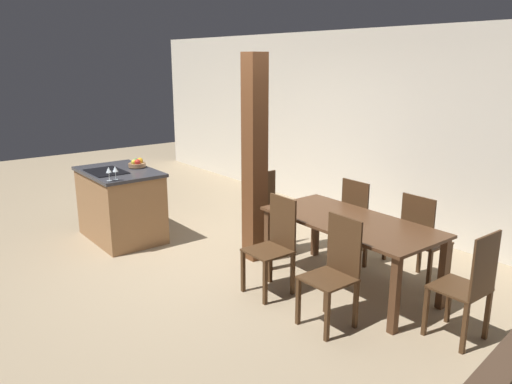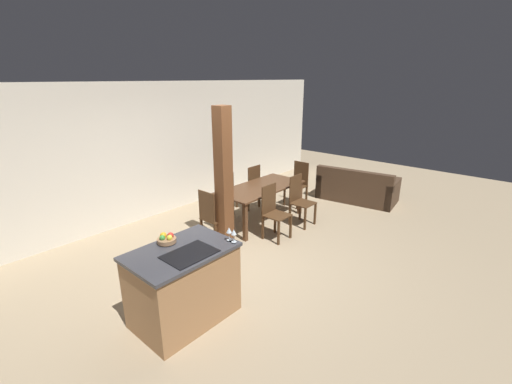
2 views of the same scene
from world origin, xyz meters
The scene contains 14 objects.
ground_plane centered at (0.00, 0.00, 0.00)m, with size 16.00×16.00×0.00m, color #9E896B.
wall_back centered at (0.00, 2.70, 1.35)m, with size 11.20×0.08×2.70m.
kitchen_island centered at (-1.43, -0.45, 0.46)m, with size 1.19×0.80×0.93m.
fruit_bowl centered at (-1.43, -0.19, 0.97)m, with size 0.22×0.22×0.11m.
wine_glass_near centered at (-0.91, -0.78, 1.05)m, with size 0.06×0.06×0.16m.
wine_glass_middle centered at (-0.91, -0.70, 1.05)m, with size 0.06×0.06×0.16m.
dining_table centered at (1.40, 0.77, 0.64)m, with size 1.82×0.86×0.74m.
dining_chair_near_left centered at (0.99, 0.13, 0.51)m, with size 0.40×0.40×0.98m.
dining_chair_near_right centered at (1.81, 0.13, 0.51)m, with size 0.40×0.40×0.98m.
dining_chair_far_left centered at (0.99, 1.42, 0.51)m, with size 0.40×0.40×0.98m.
dining_chair_far_right centered at (1.81, 1.42, 0.51)m, with size 0.40×0.40×0.98m.
dining_chair_head_end centered at (0.11, 0.77, 0.51)m, with size 0.40×0.40×0.98m.
dining_chair_foot_end centered at (2.69, 0.77, 0.51)m, with size 0.40×0.40×0.98m.
timber_post centered at (0.17, 0.52, 1.18)m, with size 0.22×0.22×2.37m.
Camera 1 is at (4.56, -2.89, 2.29)m, focal length 35.00 mm.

